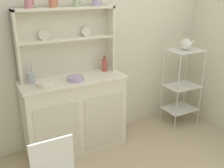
# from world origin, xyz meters

# --- Properties ---
(wall_back) EXTENTS (3.84, 0.05, 2.50)m
(wall_back) POSITION_xyz_m (0.00, 1.62, 1.25)
(wall_back) COLOR silver
(wall_back) RESTS_ON ground
(hutch_cabinet) EXTENTS (1.16, 0.45, 0.88)m
(hutch_cabinet) POSITION_xyz_m (-0.31, 1.37, 0.45)
(hutch_cabinet) COLOR silver
(hutch_cabinet) RESTS_ON ground
(hutch_shelf_unit) EXTENTS (1.08, 0.18, 0.74)m
(hutch_shelf_unit) POSITION_xyz_m (-0.31, 1.53, 1.31)
(hutch_shelf_unit) COLOR silver
(hutch_shelf_unit) RESTS_ON hutch_cabinet
(bakers_rack) EXTENTS (0.44, 0.33, 1.06)m
(bakers_rack) POSITION_xyz_m (1.20, 1.28, 0.62)
(bakers_rack) COLOR silver
(bakers_rack) RESTS_ON ground
(cup_rose_0) EXTENTS (0.09, 0.07, 0.09)m
(cup_rose_0) POSITION_xyz_m (-0.67, 1.49, 1.67)
(cup_rose_0) COLOR #D17A84
(cup_rose_0) RESTS_ON hutch_shelf_unit
(cup_terracotta_1) EXTENTS (0.09, 0.08, 0.09)m
(cup_terracotta_1) POSITION_xyz_m (-0.44, 1.49, 1.67)
(cup_terracotta_1) COLOR #C67556
(cup_terracotta_1) RESTS_ON hutch_shelf_unit
(cup_sage_2) EXTENTS (0.08, 0.07, 0.09)m
(cup_sage_2) POSITION_xyz_m (-0.19, 1.49, 1.67)
(cup_sage_2) COLOR #9EB78E
(cup_sage_2) RESTS_ON hutch_shelf_unit
(cup_lilac_3) EXTENTS (0.10, 0.08, 0.09)m
(cup_lilac_3) POSITION_xyz_m (0.04, 1.49, 1.67)
(cup_lilac_3) COLOR #B79ECC
(cup_lilac_3) RESTS_ON hutch_shelf_unit
(bowl_mixing_large) EXTENTS (0.16, 0.16, 0.05)m
(bowl_mixing_large) POSITION_xyz_m (-0.65, 1.29, 0.90)
(bowl_mixing_large) COLOR silver
(bowl_mixing_large) RESTS_ON hutch_cabinet
(bowl_floral_medium) EXTENTS (0.18, 0.18, 0.05)m
(bowl_floral_medium) POSITION_xyz_m (-0.31, 1.29, 0.90)
(bowl_floral_medium) COLOR #B79ECC
(bowl_floral_medium) RESTS_ON hutch_cabinet
(jam_bottle) EXTENTS (0.06, 0.06, 0.18)m
(jam_bottle) POSITION_xyz_m (0.12, 1.45, 0.96)
(jam_bottle) COLOR #B74C47
(jam_bottle) RESTS_ON hutch_cabinet
(utensil_jar) EXTENTS (0.08, 0.08, 0.25)m
(utensil_jar) POSITION_xyz_m (-0.74, 1.45, 0.94)
(utensil_jar) COLOR #B2B7C6
(utensil_jar) RESTS_ON hutch_cabinet
(porcelain_teapot) EXTENTS (0.24, 0.15, 0.17)m
(porcelain_teapot) POSITION_xyz_m (1.20, 1.28, 1.13)
(porcelain_teapot) COLOR white
(porcelain_teapot) RESTS_ON bakers_rack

